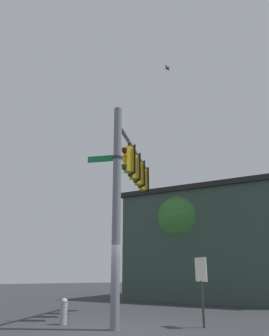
% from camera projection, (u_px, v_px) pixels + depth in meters
% --- Properties ---
extents(ground_plane, '(80.00, 80.00, 0.00)m').
position_uv_depth(ground_plane, '(114.00, 330.00, 9.87)').
color(ground_plane, '#2D3033').
extents(signal_pole, '(0.29, 0.29, 7.38)m').
position_uv_depth(signal_pole, '(117.00, 208.00, 10.97)').
color(signal_pole, slate).
rests_on(signal_pole, ground).
extents(mast_arm, '(4.52, 3.40, 0.16)m').
position_uv_depth(mast_arm, '(134.00, 150.00, 14.46)').
color(mast_arm, slate).
extents(traffic_light_nearest_pole, '(0.54, 0.49, 1.31)m').
position_uv_depth(traffic_light_nearest_pole, '(128.00, 160.00, 13.26)').
color(traffic_light_nearest_pole, black).
extents(traffic_light_mid_inner, '(0.54, 0.49, 1.31)m').
position_uv_depth(traffic_light_mid_inner, '(134.00, 167.00, 14.23)').
color(traffic_light_mid_inner, black).
extents(traffic_light_mid_outer, '(0.54, 0.49, 1.31)m').
position_uv_depth(traffic_light_mid_outer, '(139.00, 174.00, 15.20)').
color(traffic_light_mid_outer, black).
extents(traffic_light_arm_end, '(0.54, 0.49, 1.31)m').
position_uv_depth(traffic_light_arm_end, '(143.00, 180.00, 16.18)').
color(traffic_light_arm_end, black).
extents(street_name_sign, '(0.82, 1.05, 0.22)m').
position_uv_depth(street_name_sign, '(110.00, 158.00, 11.56)').
color(street_name_sign, '#147238').
extents(bird_flying, '(0.25, 0.30, 0.08)m').
position_uv_depth(bird_flying, '(167.00, 68.00, 14.31)').
color(bird_flying, '#4C4742').
extents(storefront_building, '(13.40, 12.75, 6.61)m').
position_uv_depth(storefront_building, '(222.00, 245.00, 21.32)').
color(storefront_building, '#33473D').
rests_on(storefront_building, ground).
extents(tree_by_storefront, '(3.63, 3.63, 6.57)m').
position_uv_depth(tree_by_storefront, '(184.00, 220.00, 20.54)').
color(tree_by_storefront, '#4C3823').
rests_on(tree_by_storefront, ground).
extents(fire_hydrant, '(0.35, 0.24, 0.82)m').
position_uv_depth(fire_hydrant, '(64.00, 311.00, 11.00)').
color(fire_hydrant, '#99999E').
rests_on(fire_hydrant, ground).
extents(historical_marker, '(0.60, 0.08, 2.13)m').
position_uv_depth(historical_marker, '(201.00, 280.00, 10.71)').
color(historical_marker, '#333333').
rests_on(historical_marker, ground).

